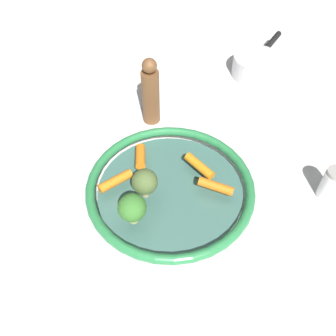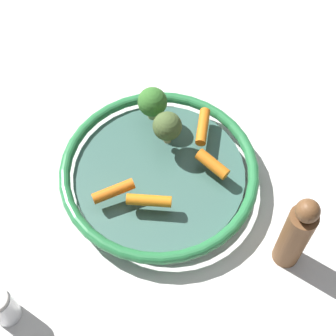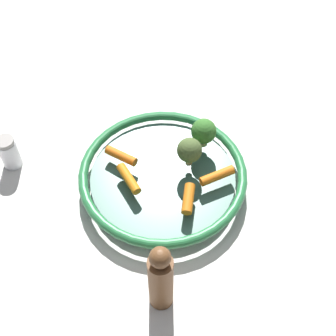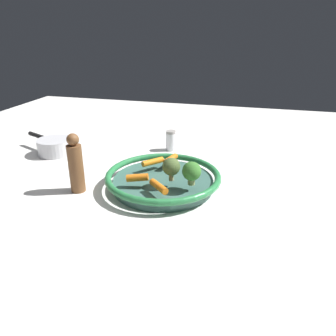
{
  "view_description": "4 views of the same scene",
  "coord_description": "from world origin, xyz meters",
  "px_view_note": "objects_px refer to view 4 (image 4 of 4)",
  "views": [
    {
      "loc": [
        0.07,
        -0.44,
        0.61
      ],
      "look_at": [
        -0.01,
        0.02,
        0.07
      ],
      "focal_mm": 39.9,
      "sensor_mm": 36.0,
      "label": 1
    },
    {
      "loc": [
        0.24,
        0.36,
        0.74
      ],
      "look_at": [
        -0.01,
        0.02,
        0.06
      ],
      "focal_mm": 53.6,
      "sensor_mm": 36.0,
      "label": 2
    },
    {
      "loc": [
        -0.2,
        0.52,
        0.78
      ],
      "look_at": [
        -0.02,
        0.02,
        0.09
      ],
      "focal_mm": 51.05,
      "sensor_mm": 36.0,
      "label": 3
    },
    {
      "loc": [
        -0.83,
        -0.23,
        0.43
      ],
      "look_at": [
        -0.01,
        -0.02,
        0.07
      ],
      "focal_mm": 35.56,
      "sensor_mm": 36.0,
      "label": 4
    }
  ],
  "objects_px": {
    "baby_carrot_back": "(172,159)",
    "broccoli_floret_small": "(171,167)",
    "baby_carrot_center": "(137,178)",
    "baby_carrot_left": "(153,162)",
    "serving_bowl": "(163,180)",
    "broccoli_floret_large": "(192,172)",
    "pepper_mill": "(76,165)",
    "baby_carrot_right": "(159,186)",
    "saucepan": "(55,146)",
    "salt_shaker": "(171,141)"
  },
  "relations": [
    {
      "from": "serving_bowl",
      "to": "saucepan",
      "type": "distance_m",
      "value": 0.48
    },
    {
      "from": "baby_carrot_right",
      "to": "baby_carrot_back",
      "type": "relative_size",
      "value": 1.02
    },
    {
      "from": "baby_carrot_center",
      "to": "baby_carrot_left",
      "type": "distance_m",
      "value": 0.12
    },
    {
      "from": "baby_carrot_back",
      "to": "serving_bowl",
      "type": "bearing_deg",
      "value": 177.16
    },
    {
      "from": "baby_carrot_left",
      "to": "pepper_mill",
      "type": "distance_m",
      "value": 0.22
    },
    {
      "from": "broccoli_floret_large",
      "to": "broccoli_floret_small",
      "type": "height_order",
      "value": "broccoli_floret_small"
    },
    {
      "from": "baby_carrot_left",
      "to": "broccoli_floret_large",
      "type": "distance_m",
      "value": 0.17
    },
    {
      "from": "pepper_mill",
      "to": "saucepan",
      "type": "relative_size",
      "value": 0.8
    },
    {
      "from": "baby_carrot_back",
      "to": "baby_carrot_left",
      "type": "distance_m",
      "value": 0.06
    },
    {
      "from": "saucepan",
      "to": "baby_carrot_center",
      "type": "bearing_deg",
      "value": -120.14
    },
    {
      "from": "broccoli_floret_small",
      "to": "serving_bowl",
      "type": "bearing_deg",
      "value": 39.85
    },
    {
      "from": "serving_bowl",
      "to": "baby_carrot_left",
      "type": "relative_size",
      "value": 4.73
    },
    {
      "from": "baby_carrot_left",
      "to": "salt_shaker",
      "type": "distance_m",
      "value": 0.26
    },
    {
      "from": "baby_carrot_back",
      "to": "baby_carrot_left",
      "type": "xyz_separation_m",
      "value": [
        -0.04,
        0.05,
        0.0
      ]
    },
    {
      "from": "baby_carrot_right",
      "to": "baby_carrot_left",
      "type": "xyz_separation_m",
      "value": [
        0.16,
        0.06,
        -0.0
      ]
    },
    {
      "from": "baby_carrot_center",
      "to": "broccoli_floret_large",
      "type": "height_order",
      "value": "broccoli_floret_large"
    },
    {
      "from": "serving_bowl",
      "to": "broccoli_floret_small",
      "type": "relative_size",
      "value": 5.13
    },
    {
      "from": "salt_shaker",
      "to": "broccoli_floret_small",
      "type": "bearing_deg",
      "value": -165.49
    },
    {
      "from": "baby_carrot_left",
      "to": "pepper_mill",
      "type": "bearing_deg",
      "value": 126.36
    },
    {
      "from": "baby_carrot_right",
      "to": "broccoli_floret_small",
      "type": "height_order",
      "value": "broccoli_floret_small"
    },
    {
      "from": "serving_bowl",
      "to": "pepper_mill",
      "type": "distance_m",
      "value": 0.25
    },
    {
      "from": "baby_carrot_center",
      "to": "pepper_mill",
      "type": "height_order",
      "value": "pepper_mill"
    },
    {
      "from": "baby_carrot_back",
      "to": "pepper_mill",
      "type": "relative_size",
      "value": 0.4
    },
    {
      "from": "baby_carrot_right",
      "to": "baby_carrot_back",
      "type": "height_order",
      "value": "same"
    },
    {
      "from": "baby_carrot_center",
      "to": "baby_carrot_right",
      "type": "xyz_separation_m",
      "value": [
        -0.03,
        -0.07,
        -0.0
      ]
    },
    {
      "from": "serving_bowl",
      "to": "broccoli_floret_large",
      "type": "bearing_deg",
      "value": -119.45
    },
    {
      "from": "broccoli_floret_small",
      "to": "salt_shaker",
      "type": "relative_size",
      "value": 0.86
    },
    {
      "from": "pepper_mill",
      "to": "saucepan",
      "type": "distance_m",
      "value": 0.34
    },
    {
      "from": "serving_bowl",
      "to": "baby_carrot_back",
      "type": "bearing_deg",
      "value": -2.84
    },
    {
      "from": "baby_carrot_right",
      "to": "broccoli_floret_small",
      "type": "distance_m",
      "value": 0.07
    },
    {
      "from": "salt_shaker",
      "to": "pepper_mill",
      "type": "bearing_deg",
      "value": 156.63
    },
    {
      "from": "serving_bowl",
      "to": "baby_carrot_back",
      "type": "distance_m",
      "value": 0.09
    },
    {
      "from": "baby_carrot_center",
      "to": "pepper_mill",
      "type": "distance_m",
      "value": 0.18
    },
    {
      "from": "baby_carrot_right",
      "to": "saucepan",
      "type": "bearing_deg",
      "value": 60.4
    },
    {
      "from": "baby_carrot_left",
      "to": "baby_carrot_back",
      "type": "bearing_deg",
      "value": -54.6
    },
    {
      "from": "baby_carrot_left",
      "to": "broccoli_floret_small",
      "type": "distance_m",
      "value": 0.13
    },
    {
      "from": "baby_carrot_center",
      "to": "baby_carrot_back",
      "type": "bearing_deg",
      "value": -19.7
    },
    {
      "from": "serving_bowl",
      "to": "broccoli_floret_large",
      "type": "relative_size",
      "value": 5.24
    },
    {
      "from": "baby_carrot_center",
      "to": "saucepan",
      "type": "relative_size",
      "value": 0.28
    },
    {
      "from": "baby_carrot_left",
      "to": "salt_shaker",
      "type": "relative_size",
      "value": 0.94
    },
    {
      "from": "baby_carrot_right",
      "to": "saucepan",
      "type": "xyz_separation_m",
      "value": [
        0.27,
        0.47,
        -0.03
      ]
    },
    {
      "from": "baby_carrot_back",
      "to": "broccoli_floret_small",
      "type": "height_order",
      "value": "broccoli_floret_small"
    },
    {
      "from": "broccoli_floret_large",
      "to": "saucepan",
      "type": "relative_size",
      "value": 0.3
    },
    {
      "from": "serving_bowl",
      "to": "baby_carrot_left",
      "type": "bearing_deg",
      "value": 41.91
    },
    {
      "from": "broccoli_floret_large",
      "to": "pepper_mill",
      "type": "height_order",
      "value": "pepper_mill"
    },
    {
      "from": "baby_carrot_right",
      "to": "pepper_mill",
      "type": "relative_size",
      "value": 0.41
    },
    {
      "from": "broccoli_floret_small",
      "to": "saucepan",
      "type": "bearing_deg",
      "value": 67.16
    },
    {
      "from": "serving_bowl",
      "to": "broccoli_floret_large",
      "type": "xyz_separation_m",
      "value": [
        -0.05,
        -0.09,
        0.06
      ]
    },
    {
      "from": "broccoli_floret_large",
      "to": "baby_carrot_left",
      "type": "bearing_deg",
      "value": 53.19
    },
    {
      "from": "baby_carrot_center",
      "to": "broccoli_floret_small",
      "type": "xyz_separation_m",
      "value": [
        0.03,
        -0.09,
        0.03
      ]
    }
  ]
}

